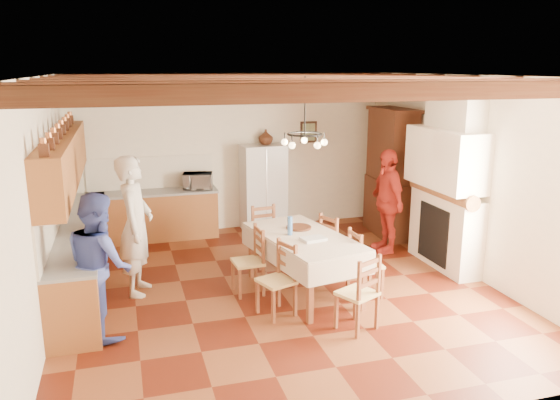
{
  "coord_description": "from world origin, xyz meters",
  "views": [
    {
      "loc": [
        -2.04,
        -7.01,
        3.12
      ],
      "look_at": [
        0.1,
        0.3,
        1.25
      ],
      "focal_mm": 35.0,
      "sensor_mm": 36.0,
      "label": 1
    }
  ],
  "objects_px": {
    "person_woman_blue": "(100,265)",
    "refrigerator": "(262,187)",
    "person_man": "(136,226)",
    "chair_left_far": "(248,261)",
    "microwave": "(198,181)",
    "chair_end_far": "(267,237)",
    "chair_left_near": "(276,280)",
    "chair_end_near": "(357,292)",
    "person_woman_red": "(387,201)",
    "dining_table": "(303,241)",
    "chair_right_far": "(336,244)",
    "hutch": "(391,173)",
    "chair_right_near": "(366,263)"
  },
  "relations": [
    {
      "from": "chair_right_far",
      "to": "microwave",
      "type": "relative_size",
      "value": 1.8
    },
    {
      "from": "refrigerator",
      "to": "person_man",
      "type": "bearing_deg",
      "value": -137.26
    },
    {
      "from": "chair_end_near",
      "to": "chair_end_far",
      "type": "bearing_deg",
      "value": -104.6
    },
    {
      "from": "chair_end_far",
      "to": "person_woman_red",
      "type": "xyz_separation_m",
      "value": [
        2.14,
        0.1,
        0.41
      ]
    },
    {
      "from": "dining_table",
      "to": "chair_right_near",
      "type": "distance_m",
      "value": 0.91
    },
    {
      "from": "chair_right_near",
      "to": "person_woman_blue",
      "type": "relative_size",
      "value": 0.55
    },
    {
      "from": "person_man",
      "to": "person_woman_red",
      "type": "xyz_separation_m",
      "value": [
        4.16,
        0.63,
        -0.09
      ]
    },
    {
      "from": "refrigerator",
      "to": "dining_table",
      "type": "xyz_separation_m",
      "value": [
        -0.25,
        -3.26,
        -0.07
      ]
    },
    {
      "from": "hutch",
      "to": "chair_left_far",
      "type": "xyz_separation_m",
      "value": [
        -3.2,
        -1.98,
        -0.71
      ]
    },
    {
      "from": "chair_left_near",
      "to": "person_woman_red",
      "type": "bearing_deg",
      "value": 107.26
    },
    {
      "from": "dining_table",
      "to": "person_woman_blue",
      "type": "distance_m",
      "value": 2.72
    },
    {
      "from": "dining_table",
      "to": "chair_left_near",
      "type": "xyz_separation_m",
      "value": [
        -0.56,
        -0.58,
        -0.28
      ]
    },
    {
      "from": "person_man",
      "to": "chair_end_near",
      "type": "bearing_deg",
      "value": -113.63
    },
    {
      "from": "refrigerator",
      "to": "microwave",
      "type": "relative_size",
      "value": 3.12
    },
    {
      "from": "dining_table",
      "to": "chair_right_far",
      "type": "bearing_deg",
      "value": 37.43
    },
    {
      "from": "person_woman_blue",
      "to": "chair_left_near",
      "type": "bearing_deg",
      "value": -115.31
    },
    {
      "from": "chair_left_far",
      "to": "chair_end_far",
      "type": "distance_m",
      "value": 1.14
    },
    {
      "from": "refrigerator",
      "to": "dining_table",
      "type": "height_order",
      "value": "refrigerator"
    },
    {
      "from": "chair_end_far",
      "to": "person_woman_blue",
      "type": "bearing_deg",
      "value": -151.01
    },
    {
      "from": "dining_table",
      "to": "person_man",
      "type": "relative_size",
      "value": 1.07
    },
    {
      "from": "chair_right_far",
      "to": "microwave",
      "type": "bearing_deg",
      "value": 12.71
    },
    {
      "from": "dining_table",
      "to": "person_man",
      "type": "height_order",
      "value": "person_man"
    },
    {
      "from": "hutch",
      "to": "person_woman_blue",
      "type": "xyz_separation_m",
      "value": [
        -5.13,
        -2.65,
        -0.33
      ]
    },
    {
      "from": "refrigerator",
      "to": "chair_end_far",
      "type": "height_order",
      "value": "refrigerator"
    },
    {
      "from": "person_woman_blue",
      "to": "chair_left_far",
      "type": "bearing_deg",
      "value": -93.13
    },
    {
      "from": "chair_right_far",
      "to": "chair_left_near",
      "type": "bearing_deg",
      "value": 110.24
    },
    {
      "from": "chair_end_far",
      "to": "person_woman_blue",
      "type": "relative_size",
      "value": 0.55
    },
    {
      "from": "person_woman_blue",
      "to": "refrigerator",
      "type": "bearing_deg",
      "value": -60.5
    },
    {
      "from": "chair_end_far",
      "to": "chair_left_near",
      "type": "bearing_deg",
      "value": -106.43
    },
    {
      "from": "chair_right_far",
      "to": "hutch",
      "type": "bearing_deg",
      "value": -67.87
    },
    {
      "from": "chair_right_far",
      "to": "chair_end_far",
      "type": "height_order",
      "value": "same"
    },
    {
      "from": "chair_end_near",
      "to": "person_man",
      "type": "distance_m",
      "value": 3.17
    },
    {
      "from": "person_woman_red",
      "to": "person_woman_blue",
      "type": "bearing_deg",
      "value": -66.11
    },
    {
      "from": "chair_left_near",
      "to": "chair_end_near",
      "type": "bearing_deg",
      "value": 32.45
    },
    {
      "from": "hutch",
      "to": "refrigerator",
      "type": "bearing_deg",
      "value": 157.69
    },
    {
      "from": "refrigerator",
      "to": "person_woman_red",
      "type": "height_order",
      "value": "person_woman_red"
    },
    {
      "from": "chair_right_far",
      "to": "person_woman_blue",
      "type": "xyz_separation_m",
      "value": [
        -3.39,
        -1.02,
        0.39
      ]
    },
    {
      "from": "chair_end_near",
      "to": "chair_left_near",
      "type": "bearing_deg",
      "value": -63.53
    },
    {
      "from": "chair_left_far",
      "to": "person_man",
      "type": "relative_size",
      "value": 0.49
    },
    {
      "from": "chair_left_near",
      "to": "microwave",
      "type": "xyz_separation_m",
      "value": [
        -0.45,
        3.71,
        0.57
      ]
    },
    {
      "from": "chair_left_near",
      "to": "person_man",
      "type": "xyz_separation_m",
      "value": [
        -1.66,
        1.25,
        0.5
      ]
    },
    {
      "from": "chair_end_far",
      "to": "chair_left_far",
      "type": "bearing_deg",
      "value": -123.82
    },
    {
      "from": "person_man",
      "to": "person_woman_red",
      "type": "bearing_deg",
      "value": -67.79
    },
    {
      "from": "person_woman_red",
      "to": "microwave",
      "type": "distance_m",
      "value": 3.48
    },
    {
      "from": "dining_table",
      "to": "chair_right_near",
      "type": "xyz_separation_m",
      "value": [
        0.79,
        -0.34,
        -0.28
      ]
    },
    {
      "from": "hutch",
      "to": "dining_table",
      "type": "xyz_separation_m",
      "value": [
        -2.45,
        -2.18,
        -0.43
      ]
    },
    {
      "from": "dining_table",
      "to": "microwave",
      "type": "distance_m",
      "value": 3.31
    },
    {
      "from": "person_man",
      "to": "microwave",
      "type": "xyz_separation_m",
      "value": [
        1.21,
        2.46,
        0.07
      ]
    },
    {
      "from": "chair_left_far",
      "to": "person_woman_blue",
      "type": "relative_size",
      "value": 0.55
    },
    {
      "from": "person_man",
      "to": "chair_left_far",
      "type": "bearing_deg",
      "value": -94.02
    }
  ]
}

